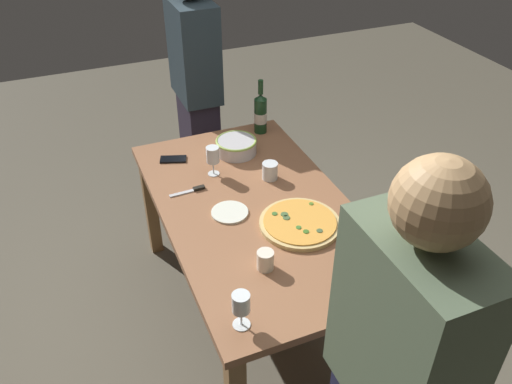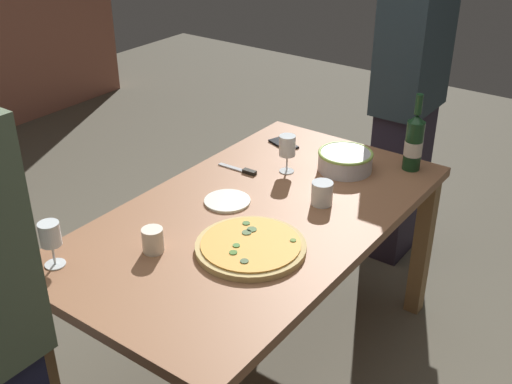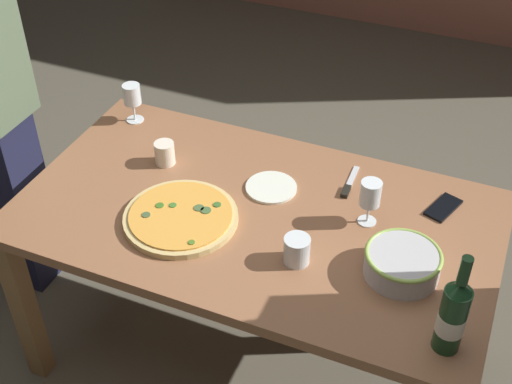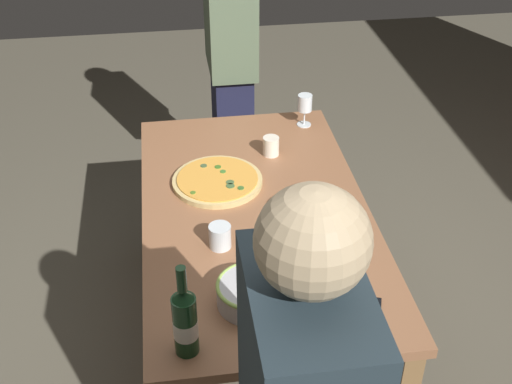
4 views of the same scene
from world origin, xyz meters
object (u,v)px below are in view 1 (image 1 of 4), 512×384
object	(u,v)px
wine_bottle	(260,113)
cup_amber	(265,260)
dining_table	(256,221)
cup_ceramic	(270,171)
person_guest_left	(197,92)
pizza	(300,223)
serving_bowl	(236,146)
cell_phone	(173,159)
pizza_knife	(192,190)
side_plate	(229,212)
wine_glass_by_bottle	(213,156)
wine_glass_near_pizza	(241,304)

from	to	relation	value
wine_bottle	cup_amber	bearing A→B (deg)	158.15
dining_table	cup_amber	bearing A→B (deg)	162.76
cup_ceramic	person_guest_left	distance (m)	0.99
pizza	serving_bowl	world-z (taller)	serving_bowl
serving_bowl	cell_phone	world-z (taller)	serving_bowl
pizza	person_guest_left	distance (m)	1.40
serving_bowl	pizza_knife	world-z (taller)	serving_bowl
side_plate	wine_glass_by_bottle	bearing A→B (deg)	-6.31
pizza_knife	cup_amber	bearing A→B (deg)	-169.44
wine_bottle	cup_ceramic	world-z (taller)	wine_bottle
side_plate	cell_phone	size ratio (longest dim) A/B	1.25
wine_bottle	pizza_knife	bearing A→B (deg)	128.14
dining_table	wine_glass_near_pizza	xyz separation A→B (m)	(-0.66, 0.33, 0.21)
wine_glass_near_pizza	person_guest_left	size ratio (longest dim) A/B	0.10
cup_ceramic	side_plate	world-z (taller)	cup_ceramic
cup_amber	wine_bottle	bearing A→B (deg)	-21.85
dining_table	pizza	distance (m)	0.27
pizza	cell_phone	size ratio (longest dim) A/B	2.64
wine_glass_by_bottle	serving_bowl	bearing A→B (deg)	-50.20
wine_glass_by_bottle	side_plate	xyz separation A→B (m)	(-0.35, 0.04, -0.11)
cup_amber	dining_table	bearing A→B (deg)	-17.24
pizza	cup_ceramic	world-z (taller)	cup_ceramic
dining_table	side_plate	size ratio (longest dim) A/B	8.91
dining_table	wine_glass_by_bottle	xyz separation A→B (m)	(0.36, 0.10, 0.21)
cup_amber	pizza_knife	bearing A→B (deg)	10.56
wine_glass_near_pizza	pizza	bearing A→B (deg)	-46.06
pizza	cup_ceramic	distance (m)	0.42
cell_phone	wine_bottle	bearing A→B (deg)	120.39
wine_bottle	person_guest_left	world-z (taller)	person_guest_left
wine_glass_near_pizza	cell_phone	distance (m)	1.24
dining_table	serving_bowl	bearing A→B (deg)	-10.12
cup_amber	person_guest_left	bearing A→B (deg)	-7.04
serving_bowl	person_guest_left	distance (m)	0.67
cell_phone	person_guest_left	world-z (taller)	person_guest_left
cup_ceramic	side_plate	distance (m)	0.36
pizza	cell_phone	world-z (taller)	pizza
side_plate	pizza_knife	distance (m)	0.27
pizza	cell_phone	xyz separation A→B (m)	(0.79, 0.39, -0.01)
wine_glass_near_pizza	side_plate	distance (m)	0.70
wine_glass_near_pizza	cup_amber	size ratio (longest dim) A/B	1.83
wine_glass_by_bottle	pizza_knife	world-z (taller)	wine_glass_by_bottle
dining_table	wine_glass_near_pizza	size ratio (longest dim) A/B	10.09
wine_bottle	cell_phone	size ratio (longest dim) A/B	2.31
pizza	person_guest_left	size ratio (longest dim) A/B	0.23
wine_glass_by_bottle	wine_glass_near_pizza	bearing A→B (deg)	167.04
side_plate	cell_phone	distance (m)	0.58
dining_table	wine_glass_by_bottle	world-z (taller)	wine_glass_by_bottle
pizza	pizza_knife	world-z (taller)	pizza
serving_bowl	person_guest_left	bearing A→B (deg)	1.93
wine_glass_near_pizza	cell_phone	bearing A→B (deg)	-3.27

